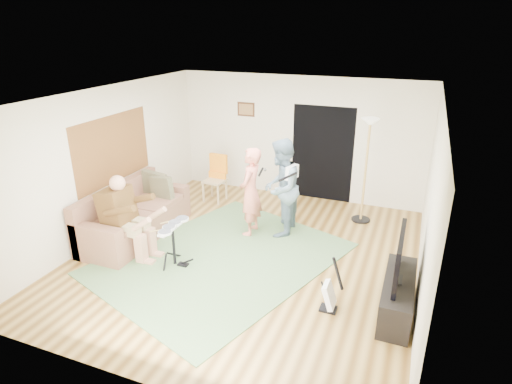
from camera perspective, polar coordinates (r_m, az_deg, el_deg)
floor at (r=7.42m, az=-1.22°, el=-8.49°), size 6.00×6.00×0.00m
walls at (r=6.84m, az=-1.31°, el=1.34°), size 5.50×6.00×2.70m
ceiling at (r=6.49m, az=-1.41°, el=12.58°), size 6.00×6.00×0.00m
window_blinds at (r=8.33m, az=-18.53°, el=5.41°), size 0.00×2.05×2.05m
doorway at (r=9.49m, az=8.82°, el=5.05°), size 2.10×0.00×2.10m
picture_frame at (r=9.82m, az=-1.34°, el=10.96°), size 0.42×0.03×0.32m
area_rug at (r=7.35m, az=-4.55°, el=-8.80°), size 4.16×4.68×0.02m
sofa at (r=8.31m, az=-16.22°, el=-3.49°), size 0.96×2.33×0.95m
drummer at (r=7.50m, az=-16.65°, el=-4.31°), size 0.93×0.52×1.43m
drum_kit at (r=7.14m, az=-10.91°, el=-7.17°), size 0.41×0.73×0.76m
singer at (r=7.83m, az=-0.73°, el=0.01°), size 0.42×0.62×1.67m
microphone at (r=7.62m, az=0.65°, el=2.69°), size 0.06×0.06×0.24m
guitarist at (r=7.81m, az=3.32°, el=0.54°), size 0.73×0.92×1.82m
guitar_held at (r=7.65m, az=4.80°, el=2.63°), size 0.29×0.61×0.26m
guitar_spare at (r=6.12m, az=9.81°, el=-13.41°), size 0.30×0.27×0.84m
torchiere_lamp at (r=8.43m, az=14.62°, el=5.13°), size 0.37×0.37×2.08m
dining_chair at (r=9.56m, az=-5.41°, el=1.01°), size 0.46×0.48×1.03m
tv_cabinet at (r=6.31m, az=18.36°, el=-13.01°), size 0.40×1.40×0.50m
television at (r=6.00m, az=18.55°, el=-8.20°), size 0.06×1.07×0.66m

